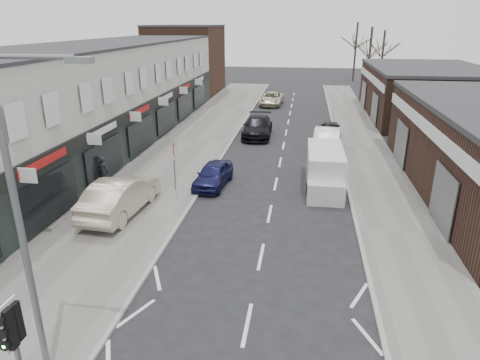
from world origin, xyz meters
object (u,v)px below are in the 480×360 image
at_px(traffic_light, 13,335).
at_px(parked_car_right_a, 327,138).
at_px(street_lamp, 25,214).
at_px(pedestrian, 104,171).
at_px(sedan_on_pavement, 120,196).
at_px(parked_car_left_b, 258,127).
at_px(white_van, 325,169).
at_px(parked_car_left_c, 272,99).
at_px(warning_sign, 174,152).
at_px(parked_car_left_a, 213,175).
at_px(parked_car_right_b, 331,129).

relative_size(traffic_light, parked_car_right_a, 0.62).
height_order(street_lamp, pedestrian, street_lamp).
bearing_deg(pedestrian, sedan_on_pavement, 145.58).
bearing_deg(street_lamp, parked_car_left_b, 84.73).
height_order(white_van, parked_car_left_c, white_van).
height_order(warning_sign, parked_car_left_b, warning_sign).
bearing_deg(street_lamp, traffic_light, -84.12).
distance_m(street_lamp, parked_car_left_a, 14.62).
distance_m(street_lamp, pedestrian, 14.17).
relative_size(traffic_light, white_van, 0.58).
relative_size(pedestrian, parked_car_left_b, 0.31).
distance_m(sedan_on_pavement, parked_car_right_b, 19.31).
bearing_deg(pedestrian, white_van, -150.95).
relative_size(street_lamp, pedestrian, 4.79).
relative_size(traffic_light, parked_car_left_b, 0.58).
bearing_deg(parked_car_left_b, parked_car_right_b, 5.42).
xyz_separation_m(street_lamp, white_van, (7.17, 14.81, -3.63)).
bearing_deg(warning_sign, parked_car_left_b, 76.61).
height_order(traffic_light, parked_car_left_a, traffic_light).
bearing_deg(pedestrian, street_lamp, 129.68).
relative_size(street_lamp, sedan_on_pavement, 1.55).
xyz_separation_m(traffic_light, white_van, (7.04, 16.03, -1.43)).
bearing_deg(parked_car_left_a, parked_car_right_b, 65.47).
distance_m(traffic_light, warning_sign, 14.04).
xyz_separation_m(white_van, parked_car_left_c, (-4.84, 24.15, -0.30)).
relative_size(street_lamp, white_van, 1.49).
bearing_deg(pedestrian, parked_car_left_c, -85.31).
relative_size(warning_sign, sedan_on_pavement, 0.52).
height_order(sedan_on_pavement, parked_car_left_c, sedan_on_pavement).
xyz_separation_m(parked_car_left_c, parked_car_right_b, (5.70, -13.04, -0.04)).
relative_size(parked_car_left_b, parked_car_right_b, 1.41).
xyz_separation_m(white_van, parked_car_left_a, (-6.04, -0.79, -0.33)).
relative_size(street_lamp, warning_sign, 2.96).
distance_m(traffic_light, parked_car_left_a, 15.37).
height_order(pedestrian, parked_car_right_b, pedestrian).
bearing_deg(pedestrian, parked_car_right_a, -122.48).
distance_m(sedan_on_pavement, pedestrian, 3.99).
distance_m(pedestrian, parked_car_right_a, 15.57).
xyz_separation_m(traffic_light, parked_car_right_b, (7.90, 27.14, -1.77)).
bearing_deg(parked_car_left_b, parked_car_left_c, 88.47).
xyz_separation_m(street_lamp, parked_car_left_b, (2.33, 25.23, -3.85)).
distance_m(parked_car_left_c, parked_car_right_b, 14.23).
xyz_separation_m(traffic_light, street_lamp, (-0.13, 1.22, 2.20)).
bearing_deg(parked_car_left_c, parked_car_left_b, -87.09).
bearing_deg(parked_car_right_a, parked_car_left_b, -22.26).
relative_size(white_van, parked_car_right_b, 1.42).
xyz_separation_m(parked_car_left_b, parked_car_left_c, (0.00, 13.74, -0.09)).
bearing_deg(parked_car_left_a, white_van, 13.01).
distance_m(warning_sign, white_van, 8.15).
relative_size(traffic_light, parked_car_left_a, 0.81).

